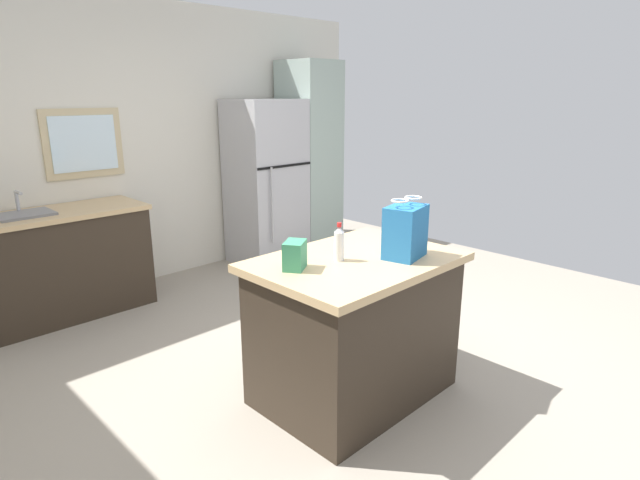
{
  "coord_description": "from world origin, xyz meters",
  "views": [
    {
      "loc": [
        -2.37,
        -2.11,
        1.82
      ],
      "look_at": [
        -0.19,
        0.09,
        0.94
      ],
      "focal_mm": 29.02,
      "sensor_mm": 36.0,
      "label": 1
    }
  ],
  "objects_px": {
    "small_box": "(295,255)",
    "bottle": "(339,244)",
    "shopping_bag": "(405,231)",
    "kitchen_island": "(355,327)",
    "tall_cabinet": "(310,159)",
    "refrigerator": "(266,183)"
  },
  "relations": [
    {
      "from": "kitchen_island",
      "to": "shopping_bag",
      "type": "xyz_separation_m",
      "value": [
        0.22,
        -0.18,
        0.6
      ]
    },
    {
      "from": "kitchen_island",
      "to": "small_box",
      "type": "relative_size",
      "value": 7.71
    },
    {
      "from": "small_box",
      "to": "tall_cabinet",
      "type": "bearing_deg",
      "value": 45.11
    },
    {
      "from": "refrigerator",
      "to": "kitchen_island",
      "type": "bearing_deg",
      "value": -118.27
    },
    {
      "from": "small_box",
      "to": "bottle",
      "type": "relative_size",
      "value": 0.7
    },
    {
      "from": "shopping_bag",
      "to": "bottle",
      "type": "relative_size",
      "value": 1.57
    },
    {
      "from": "tall_cabinet",
      "to": "shopping_bag",
      "type": "relative_size",
      "value": 6.19
    },
    {
      "from": "shopping_bag",
      "to": "bottle",
      "type": "xyz_separation_m",
      "value": [
        -0.32,
        0.23,
        -0.06
      ]
    },
    {
      "from": "kitchen_island",
      "to": "refrigerator",
      "type": "relative_size",
      "value": 0.68
    },
    {
      "from": "kitchen_island",
      "to": "tall_cabinet",
      "type": "height_order",
      "value": "tall_cabinet"
    },
    {
      "from": "kitchen_island",
      "to": "shopping_bag",
      "type": "relative_size",
      "value": 3.42
    },
    {
      "from": "tall_cabinet",
      "to": "bottle",
      "type": "bearing_deg",
      "value": -130.52
    },
    {
      "from": "kitchen_island",
      "to": "small_box",
      "type": "bearing_deg",
      "value": 163.96
    },
    {
      "from": "shopping_bag",
      "to": "small_box",
      "type": "xyz_separation_m",
      "value": [
        -0.6,
        0.29,
        -0.08
      ]
    },
    {
      "from": "refrigerator",
      "to": "small_box",
      "type": "distance_m",
      "value": 2.96
    },
    {
      "from": "small_box",
      "to": "bottle",
      "type": "height_order",
      "value": "bottle"
    },
    {
      "from": "tall_cabinet",
      "to": "small_box",
      "type": "distance_m",
      "value": 3.39
    },
    {
      "from": "kitchen_island",
      "to": "shopping_bag",
      "type": "height_order",
      "value": "shopping_bag"
    },
    {
      "from": "kitchen_island",
      "to": "bottle",
      "type": "height_order",
      "value": "bottle"
    },
    {
      "from": "bottle",
      "to": "small_box",
      "type": "bearing_deg",
      "value": 166.46
    },
    {
      "from": "refrigerator",
      "to": "shopping_bag",
      "type": "height_order",
      "value": "refrigerator"
    },
    {
      "from": "kitchen_island",
      "to": "shopping_bag",
      "type": "distance_m",
      "value": 0.67
    }
  ]
}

